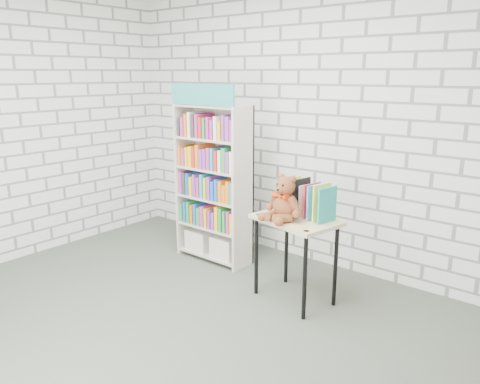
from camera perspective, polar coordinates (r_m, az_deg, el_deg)
The scene contains 6 objects.
ground at distance 3.90m, azimuth -10.36°, elevation -15.91°, with size 4.50×4.50×0.00m, color #444B40.
room_shell at distance 3.38m, azimuth -11.73°, elevation 11.28°, with size 4.52×4.02×2.81m.
bookshelf at distance 4.87m, azimuth -3.23°, elevation 1.18°, with size 0.82×0.32×1.84m.
display_table at distance 4.03m, azimuth 6.82°, elevation -4.61°, with size 0.78×0.61×0.75m.
table_books at distance 4.04m, azimuth 8.04°, elevation -0.91°, with size 0.52×0.31×0.29m.
teddy_bear at distance 3.91m, azimuth 5.35°, elevation -1.21°, with size 0.35×0.33×0.38m.
Camera 1 is at (2.62, -2.14, 1.94)m, focal length 35.00 mm.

